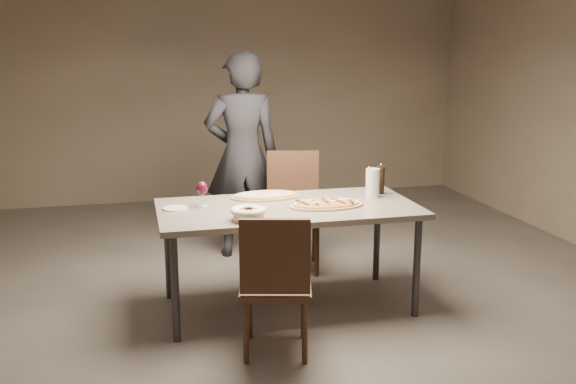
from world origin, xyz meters
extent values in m
plane|color=#5D5750|center=(0.00, 0.00, 0.00)|extent=(7.00, 7.00, 0.00)
plane|color=gray|center=(0.00, 3.50, 1.40)|extent=(6.00, 0.00, 6.00)
cube|color=#71685D|center=(0.00, 0.00, 0.73)|extent=(1.80, 0.90, 0.04)
cylinder|color=#333335|center=(-0.82, -0.37, 0.35)|extent=(0.05, 0.05, 0.71)
cylinder|color=#333335|center=(0.82, -0.37, 0.35)|extent=(0.05, 0.05, 0.71)
cylinder|color=#333335|center=(-0.82, 0.37, 0.35)|extent=(0.05, 0.05, 0.71)
cylinder|color=#333335|center=(0.82, 0.37, 0.35)|extent=(0.05, 0.05, 0.71)
ellipsoid|color=white|center=(0.16, -0.01, 0.79)|extent=(0.05, 0.05, 0.01)
ellipsoid|color=white|center=(0.38, -0.04, 0.79)|extent=(0.05, 0.05, 0.01)
ellipsoid|color=white|center=(0.42, -0.05, 0.79)|extent=(0.05, 0.05, 0.01)
ellipsoid|color=white|center=(0.31, -0.07, 0.79)|extent=(0.05, 0.05, 0.01)
ellipsoid|color=white|center=(0.17, -0.09, 0.79)|extent=(0.05, 0.05, 0.01)
cube|color=#223115|center=(0.09, -0.06, 0.79)|extent=(0.07, 0.15, 0.01)
cube|color=#223115|center=(0.17, -0.08, 0.79)|extent=(0.02, 0.15, 0.01)
cube|color=#223115|center=(0.25, -0.06, 0.79)|extent=(0.02, 0.15, 0.01)
cube|color=#223115|center=(0.34, -0.08, 0.79)|extent=(0.07, 0.15, 0.01)
cube|color=#223115|center=(0.42, -0.09, 0.79)|extent=(0.03, 0.15, 0.01)
cylinder|color=tan|center=(-0.16, 0.26, 0.79)|extent=(0.06, 0.06, 0.00)
cylinder|color=tan|center=(0.03, 0.27, 0.79)|extent=(0.06, 0.06, 0.00)
cylinder|color=tan|center=(-0.09, 0.29, 0.79)|extent=(0.06, 0.06, 0.00)
cylinder|color=tan|center=(-0.08, 0.34, 0.79)|extent=(0.06, 0.06, 0.00)
cylinder|color=beige|center=(-0.33, -0.30, 0.79)|extent=(0.20, 0.20, 0.08)
torus|color=beige|center=(-0.33, -0.30, 0.82)|extent=(0.23, 0.23, 0.04)
cube|color=#AF8547|center=(-0.31, -0.30, 0.80)|extent=(0.07, 0.07, 0.04)
cube|color=#AF8547|center=(-0.33, -0.27, 0.80)|extent=(0.07, 0.07, 0.04)
cube|color=#AF8547|center=(-0.36, -0.30, 0.80)|extent=(0.07, 0.07, 0.04)
cube|color=#AF8547|center=(-0.33, -0.33, 0.80)|extent=(0.07, 0.07, 0.04)
cylinder|color=white|center=(0.15, 0.03, 0.76)|extent=(0.13, 0.13, 0.02)
cylinder|color=#AAA93E|center=(0.15, 0.03, 0.76)|extent=(0.09, 0.09, 0.00)
cylinder|color=black|center=(0.72, 0.33, 0.83)|extent=(0.04, 0.04, 0.15)
cylinder|color=black|center=(0.72, 0.33, 0.91)|extent=(0.05, 0.05, 0.02)
sphere|color=gold|center=(0.72, 0.33, 0.93)|extent=(0.02, 0.02, 0.02)
cylinder|color=black|center=(0.77, 0.20, 0.84)|extent=(0.05, 0.05, 0.19)
cylinder|color=black|center=(0.77, 0.20, 0.95)|extent=(0.06, 0.06, 0.02)
sphere|color=gold|center=(0.77, 0.20, 0.97)|extent=(0.02, 0.02, 0.02)
cylinder|color=silver|center=(0.67, 0.12, 0.86)|extent=(0.10, 0.10, 0.21)
cylinder|color=silver|center=(-0.58, 0.13, 0.75)|extent=(0.07, 0.07, 0.01)
cylinder|color=silver|center=(-0.58, 0.13, 0.80)|extent=(0.01, 0.01, 0.08)
ellipsoid|color=#3E0918|center=(-0.58, 0.13, 0.88)|extent=(0.08, 0.08, 0.10)
cylinder|color=white|center=(-0.77, 0.10, 0.76)|extent=(0.17, 0.17, 0.01)
cube|color=#42291C|center=(-0.23, -0.64, 0.41)|extent=(0.51, 0.51, 0.04)
cylinder|color=#42291C|center=(-0.44, -0.77, 0.20)|extent=(0.03, 0.03, 0.39)
cylinder|color=#42291C|center=(-0.11, -0.85, 0.20)|extent=(0.03, 0.03, 0.39)
cylinder|color=#42291C|center=(-0.36, -0.43, 0.20)|extent=(0.03, 0.03, 0.39)
cylinder|color=#42291C|center=(-0.02, -0.51, 0.20)|extent=(0.03, 0.03, 0.39)
cube|color=#42291C|center=(-0.28, -0.83, 0.67)|extent=(0.40, 0.13, 0.44)
cube|color=#42291C|center=(0.23, 0.77, 0.45)|extent=(0.55, 0.55, 0.04)
cylinder|color=#42291C|center=(0.46, 0.91, 0.21)|extent=(0.04, 0.04, 0.43)
cylinder|color=#42291C|center=(0.09, 1.00, 0.21)|extent=(0.04, 0.04, 0.43)
cylinder|color=#42291C|center=(0.38, 0.55, 0.21)|extent=(0.04, 0.04, 0.43)
cylinder|color=#42291C|center=(0.01, 0.63, 0.21)|extent=(0.04, 0.04, 0.43)
cube|color=#42291C|center=(0.28, 0.98, 0.73)|extent=(0.44, 0.14, 0.48)
imported|color=black|center=(-0.10, 1.27, 0.90)|extent=(0.67, 0.45, 1.80)
camera|label=1|loc=(-1.03, -4.21, 1.85)|focal=40.00mm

